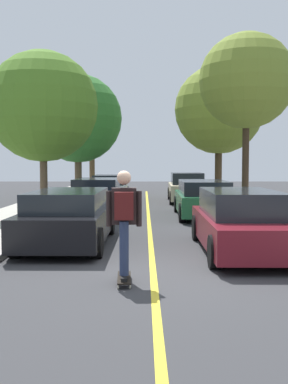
# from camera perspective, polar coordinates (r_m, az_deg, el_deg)

# --- Properties ---
(ground) EXTENTS (80.00, 80.00, 0.00)m
(ground) POSITION_cam_1_polar(r_m,az_deg,el_deg) (8.47, 1.06, -9.94)
(ground) COLOR #353538
(center_line) EXTENTS (0.12, 39.20, 0.01)m
(center_line) POSITION_cam_1_polar(r_m,az_deg,el_deg) (12.39, 0.70, -5.58)
(center_line) COLOR gold
(center_line) RESTS_ON ground
(parked_car_left_nearest) EXTENTS (1.98, 4.60, 1.31)m
(parked_car_left_nearest) POSITION_cam_1_polar(r_m,az_deg,el_deg) (11.48, -9.16, -3.03)
(parked_car_left_nearest) COLOR black
(parked_car_left_nearest) RESTS_ON ground
(parked_car_left_near) EXTENTS (1.93, 4.62, 1.36)m
(parked_car_left_near) POSITION_cam_1_polar(r_m,az_deg,el_deg) (18.19, -5.78, -0.53)
(parked_car_left_near) COLOR navy
(parked_car_left_near) RESTS_ON ground
(parked_car_left_far) EXTENTS (1.91, 4.68, 1.32)m
(parked_car_left_far) POSITION_cam_1_polar(r_m,az_deg,el_deg) (24.72, -4.27, 0.52)
(parked_car_left_far) COLOR white
(parked_car_left_far) RESTS_ON ground
(parked_car_right_nearest) EXTENTS (1.86, 4.65, 1.37)m
(parked_car_right_nearest) POSITION_cam_1_polar(r_m,az_deg,el_deg) (10.60, 11.61, -3.56)
(parked_car_right_nearest) COLOR maroon
(parked_car_right_nearest) RESTS_ON ground
(parked_car_right_near) EXTENTS (1.98, 4.64, 1.33)m
(parked_car_right_near) POSITION_cam_1_polar(r_m,az_deg,el_deg) (17.17, 7.09, -0.79)
(parked_car_right_near) COLOR #1E5B33
(parked_car_right_near) RESTS_ON ground
(parked_car_right_far) EXTENTS (1.91, 4.59, 1.46)m
(parked_car_right_far) POSITION_cam_1_polar(r_m,az_deg,el_deg) (23.59, 5.14, 0.50)
(parked_car_right_far) COLOR #BCAD89
(parked_car_right_far) RESTS_ON ground
(street_tree_left_nearest) EXTENTS (3.80, 3.80, 5.66)m
(street_tree_left_nearest) POSITION_cam_1_polar(r_m,az_deg,el_deg) (16.76, -12.24, 10.08)
(street_tree_left_nearest) COLOR brown
(street_tree_left_nearest) RESTS_ON sidewalk_left
(street_tree_left_near) EXTENTS (4.63, 4.63, 6.46)m
(street_tree_left_near) POSITION_cam_1_polar(r_m,az_deg,el_deg) (25.20, -8.10, 8.80)
(street_tree_left_near) COLOR brown
(street_tree_left_near) RESTS_ON sidewalk_left
(street_tree_left_far) EXTENTS (3.08, 3.08, 6.17)m
(street_tree_left_far) POSITION_cam_1_polar(r_m,az_deg,el_deg) (31.82, -6.41, 8.55)
(street_tree_left_far) COLOR #4C3823
(street_tree_left_far) RESTS_ON sidewalk_left
(street_tree_right_nearest) EXTENTS (3.54, 3.54, 6.63)m
(street_tree_right_nearest) POSITION_cam_1_polar(r_m,az_deg,el_deg) (18.29, 12.27, 12.98)
(street_tree_right_nearest) COLOR #3D2D1E
(street_tree_right_nearest) RESTS_ON sidewalk_right
(street_tree_right_near) EXTENTS (4.49, 4.49, 6.76)m
(street_tree_right_near) POSITION_cam_1_polar(r_m,az_deg,el_deg) (24.50, 9.01, 9.81)
(street_tree_right_near) COLOR #4C3823
(street_tree_right_near) RESTS_ON sidewalk_right
(skateboard) EXTENTS (0.25, 0.85, 0.10)m
(skateboard) POSITION_cam_1_polar(r_m,az_deg,el_deg) (7.86, -2.48, -10.38)
(skateboard) COLOR black
(skateboard) RESTS_ON ground
(skateboarder) EXTENTS (0.58, 0.70, 1.75)m
(skateboarder) POSITION_cam_1_polar(r_m,az_deg,el_deg) (7.64, -2.50, -3.04)
(skateboarder) COLOR black
(skateboarder) RESTS_ON skateboard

